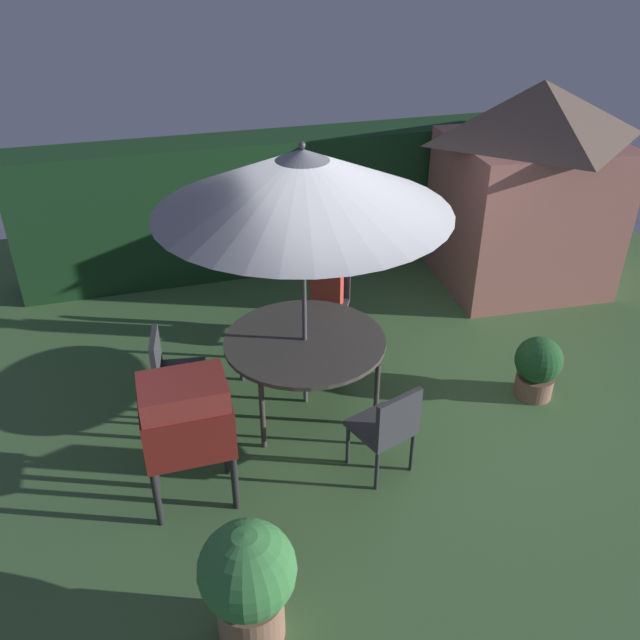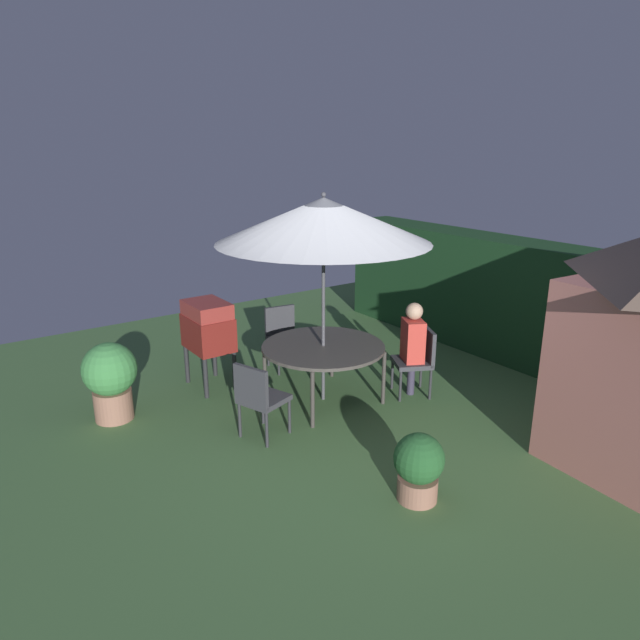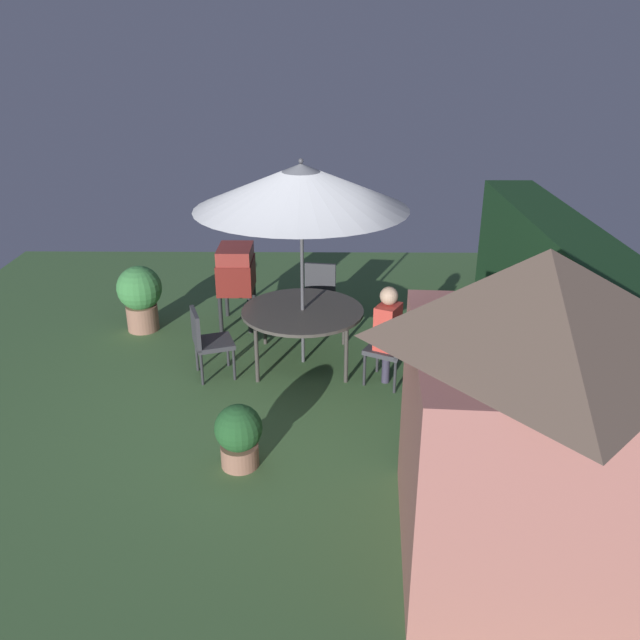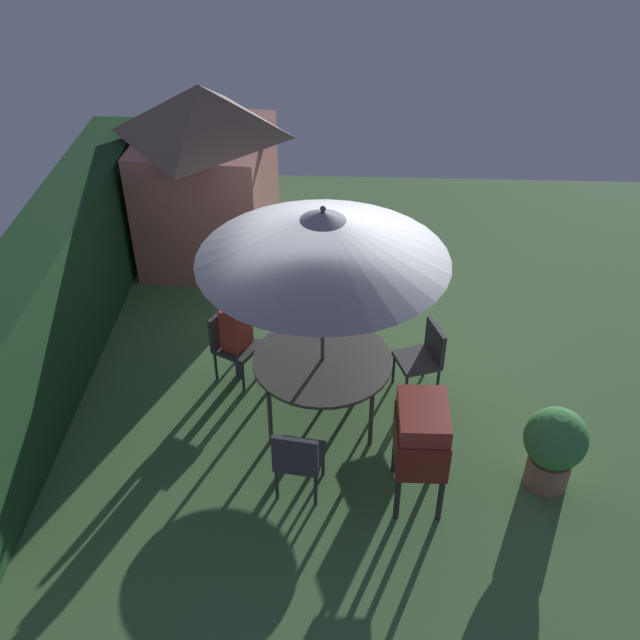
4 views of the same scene
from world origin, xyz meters
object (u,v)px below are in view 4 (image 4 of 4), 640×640
at_px(patio_umbrella, 323,236).
at_px(chair_far_side, 298,457).
at_px(person_in_red, 236,325).
at_px(patio_table, 322,362).
at_px(garden_shed, 206,172).
at_px(potted_plant_by_shed, 369,277).
at_px(potted_plant_by_grill, 554,446).
at_px(bbq_grill, 421,435).
at_px(chair_near_shed, 231,340).
at_px(chair_toward_hedge, 424,354).

relative_size(patio_umbrella, chair_far_side, 2.95).
relative_size(patio_umbrella, person_in_red, 2.11).
distance_m(patio_table, chair_far_side, 1.30).
height_order(garden_shed, potted_plant_by_shed, garden_shed).
relative_size(chair_far_side, person_in_red, 0.71).
bearing_deg(potted_plant_by_grill, potted_plant_by_shed, 28.92).
xyz_separation_m(bbq_grill, person_in_red, (1.78, 2.05, -0.06)).
height_order(garden_shed, potted_plant_by_grill, garden_shed).
height_order(patio_umbrella, person_in_red, patio_umbrella).
xyz_separation_m(patio_table, person_in_red, (0.54, 1.04, 0.08)).
bearing_deg(bbq_grill, patio_table, 39.21).
bearing_deg(chair_far_side, patio_table, -8.62).
bearing_deg(person_in_red, chair_far_side, -154.96).
bearing_deg(chair_far_side, potted_plant_by_shed, -11.88).
relative_size(chair_near_shed, potted_plant_by_shed, 1.35).
xyz_separation_m(potted_plant_by_shed, person_in_red, (-1.74, 1.60, 0.43)).
distance_m(bbq_grill, chair_far_side, 1.25).
bearing_deg(person_in_red, potted_plant_by_grill, -114.62).
xyz_separation_m(garden_shed, potted_plant_by_grill, (-4.47, -4.21, -0.80)).
relative_size(patio_table, chair_near_shed, 1.74).
bearing_deg(chair_near_shed, patio_umbrella, -117.44).
height_order(chair_far_side, potted_plant_by_grill, potted_plant_by_grill).
xyz_separation_m(patio_umbrella, potted_plant_by_shed, (2.28, -0.55, -1.97)).
bearing_deg(person_in_red, bbq_grill, -130.91).
height_order(garden_shed, chair_far_side, garden_shed).
relative_size(chair_toward_hedge, person_in_red, 0.71).
distance_m(garden_shed, bbq_grill, 5.49).
distance_m(chair_near_shed, potted_plant_by_grill, 3.85).
height_order(potted_plant_by_shed, person_in_red, person_in_red).
distance_m(potted_plant_by_grill, person_in_red, 3.77).
xyz_separation_m(garden_shed, patio_umbrella, (-3.44, -1.83, 0.98)).
distance_m(garden_shed, potted_plant_by_shed, 2.83).
xyz_separation_m(garden_shed, person_in_red, (-2.90, -0.79, -0.56)).
xyz_separation_m(garden_shed, chair_toward_hedge, (-3.04, -3.00, -0.82)).
relative_size(chair_far_side, potted_plant_by_shed, 1.35).
bearing_deg(patio_table, garden_shed, 27.96).
distance_m(patio_table, potted_plant_by_grill, 2.60).
height_order(patio_table, chair_near_shed, chair_near_shed).
bearing_deg(bbq_grill, garden_shed, 31.22).
bearing_deg(potted_plant_by_grill, chair_near_shed, 65.32).
height_order(bbq_grill, person_in_red, person_in_red).
relative_size(garden_shed, patio_umbrella, 0.99).
height_order(garden_shed, chair_toward_hedge, garden_shed).
relative_size(potted_plant_by_grill, person_in_red, 0.77).
bearing_deg(patio_table, chair_toward_hedge, -70.84).
distance_m(chair_near_shed, potted_plant_by_shed, 2.39).
xyz_separation_m(patio_table, chair_far_side, (-1.28, 0.19, -0.18)).
xyz_separation_m(garden_shed, chair_near_shed, (-2.86, -0.71, -0.82)).
bearing_deg(patio_table, person_in_red, 62.56).
bearing_deg(patio_umbrella, bbq_grill, -140.79).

